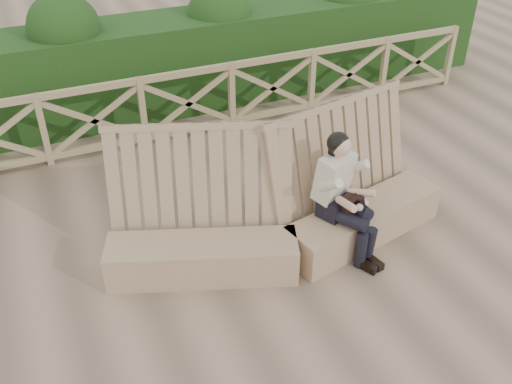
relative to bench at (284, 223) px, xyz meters
name	(u,v)px	position (x,y,z in m)	size (l,w,h in m)	color
ground	(289,272)	(-0.12, -0.38, -0.40)	(60.00, 60.00, 0.00)	brown
bench	(284,223)	(0.00, 0.00, 0.00)	(4.11, 1.42, 1.58)	#8B694F
woman	(342,192)	(0.61, -0.21, 0.39)	(0.61, 0.97, 1.48)	black
guardrail	(188,104)	(-0.12, 3.12, 0.16)	(10.10, 0.09, 1.10)	#8B7551
hedge	(165,64)	(-0.12, 4.32, 0.35)	(12.00, 1.20, 1.50)	black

